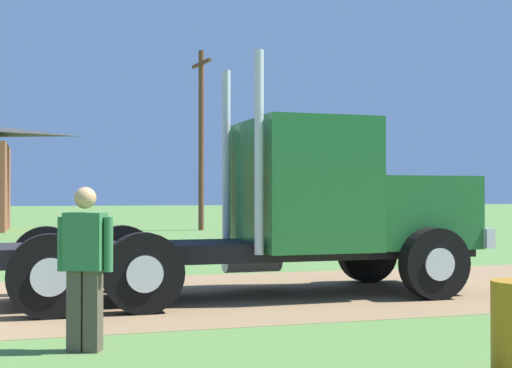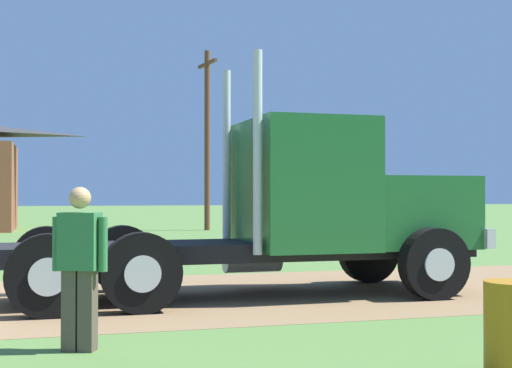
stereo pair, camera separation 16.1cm
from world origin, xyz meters
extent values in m
cube|color=black|center=(4.59, -0.34, 0.76)|extent=(7.90, 1.68, 0.28)
cube|color=#23662D|center=(7.59, -0.31, 1.36)|extent=(1.90, 2.10, 1.21)
cube|color=silver|center=(8.58, -0.30, 0.94)|extent=(0.19, 2.28, 0.32)
cube|color=#23662D|center=(5.72, -0.33, 1.82)|extent=(1.89, 2.40, 2.12)
cube|color=#2D3D4C|center=(6.67, -0.32, 2.24)|extent=(0.06, 1.98, 0.93)
cylinder|color=silver|center=(4.66, 0.60, 2.29)|extent=(0.14, 0.14, 3.07)
cylinder|color=silver|center=(4.68, -1.29, 2.29)|extent=(0.14, 0.14, 3.07)
cylinder|color=silver|center=(5.15, 0.70, 0.54)|extent=(1.01, 0.53, 0.52)
cylinder|color=black|center=(7.48, 0.88, 0.57)|extent=(1.14, 0.31, 1.13)
cylinder|color=silver|center=(7.48, 1.04, 0.57)|extent=(0.51, 0.05, 0.51)
cylinder|color=black|center=(7.51, -1.50, 0.57)|extent=(1.14, 0.31, 1.13)
cylinder|color=silver|center=(7.51, -1.66, 0.57)|extent=(0.51, 0.05, 0.51)
cylinder|color=black|center=(1.64, 0.81, 0.57)|extent=(1.14, 0.31, 1.13)
cylinder|color=silver|center=(1.63, 0.97, 0.57)|extent=(0.51, 0.05, 0.51)
cylinder|color=black|center=(1.66, -1.57, 0.57)|extent=(1.14, 0.31, 1.13)
cylinder|color=silver|center=(1.66, -1.73, 0.57)|extent=(0.51, 0.05, 0.51)
cylinder|color=black|center=(2.89, 0.82, 0.57)|extent=(1.14, 0.31, 1.13)
cylinder|color=silver|center=(2.88, 0.98, 0.57)|extent=(0.51, 0.05, 0.51)
cylinder|color=black|center=(2.91, -1.55, 0.57)|extent=(1.14, 0.31, 1.13)
cylinder|color=silver|center=(2.91, -1.71, 0.57)|extent=(0.51, 0.05, 0.51)
cube|color=#33723F|center=(1.99, -3.79, 1.16)|extent=(0.48, 0.41, 0.61)
sphere|color=tan|center=(1.99, -3.79, 1.62)|extent=(0.23, 0.23, 0.23)
cube|color=brown|center=(2.07, -3.82, 0.43)|extent=(0.22, 0.23, 0.86)
cube|color=brown|center=(1.91, -3.75, 0.43)|extent=(0.22, 0.23, 0.86)
cylinder|color=#33723F|center=(2.22, -3.89, 1.13)|extent=(0.10, 0.10, 0.58)
cylinder|color=#33723F|center=(1.76, -3.68, 1.13)|extent=(0.10, 0.10, 0.58)
cylinder|color=brown|center=(8.79, 21.44, 4.20)|extent=(0.26, 0.26, 8.41)
cube|color=brown|center=(8.79, 21.44, 7.81)|extent=(0.46, 2.20, 0.14)
camera|label=1|loc=(1.52, -11.64, 1.65)|focal=50.79mm
camera|label=2|loc=(1.67, -11.68, 1.65)|focal=50.79mm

